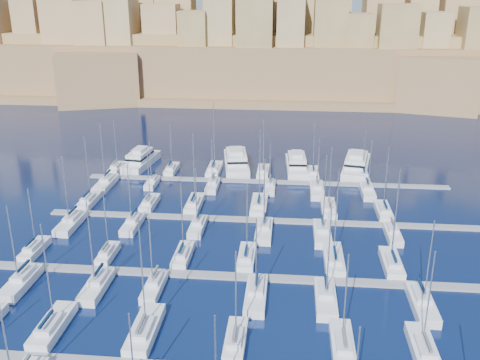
# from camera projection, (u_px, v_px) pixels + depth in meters

# --- Properties ---
(ground) EXTENTS (600.00, 600.00, 0.00)m
(ground) POSITION_uv_depth(u_px,v_px,m) (256.00, 244.00, 95.26)
(ground) COLOR black
(ground) RESTS_ON ground
(pontoon_mid_near) EXTENTS (84.00, 2.00, 0.40)m
(pontoon_mid_near) POSITION_uv_depth(u_px,v_px,m) (251.00, 277.00, 83.96)
(pontoon_mid_near) COLOR slate
(pontoon_mid_near) RESTS_ON ground
(pontoon_mid_far) EXTENTS (84.00, 2.00, 0.40)m
(pontoon_mid_far) POSITION_uv_depth(u_px,v_px,m) (259.00, 220.00, 104.55)
(pontoon_mid_far) COLOR slate
(pontoon_mid_far) RESTS_ON ground
(pontoon_far) EXTENTS (84.00, 2.00, 0.40)m
(pontoon_far) POSITION_uv_depth(u_px,v_px,m) (265.00, 182.00, 125.14)
(pontoon_far) COLOR slate
(pontoon_far) RESTS_ON ground
(sailboat_1) EXTENTS (3.00, 10.00, 15.66)m
(sailboat_1) POSITION_uv_depth(u_px,v_px,m) (52.00, 326.00, 70.92)
(sailboat_1) COLOR silver
(sailboat_1) RESTS_ON ground
(sailboat_2) EXTENTS (3.18, 10.59, 17.00)m
(sailboat_2) POSITION_uv_depth(u_px,v_px,m) (145.00, 330.00, 70.08)
(sailboat_2) COLOR silver
(sailboat_2) RESTS_ON ground
(sailboat_3) EXTENTS (2.59, 8.62, 13.53)m
(sailboat_3) POSITION_uv_depth(u_px,v_px,m) (236.00, 340.00, 68.11)
(sailboat_3) COLOR silver
(sailboat_3) RESTS_ON ground
(sailboat_4) EXTENTS (2.81, 9.37, 13.52)m
(sailboat_4) POSITION_uv_depth(u_px,v_px,m) (342.00, 345.00, 67.25)
(sailboat_4) COLOR silver
(sailboat_4) RESTS_ON ground
(sailboat_5) EXTENTS (2.87, 9.56, 14.38)m
(sailboat_5) POSITION_uv_depth(u_px,v_px,m) (423.00, 349.00, 66.45)
(sailboat_5) COLOR silver
(sailboat_5) RESTS_ON ground
(sailboat_12) EXTENTS (2.46, 8.22, 12.00)m
(sailboat_12) POSITION_uv_depth(u_px,v_px,m) (35.00, 249.00, 91.82)
(sailboat_12) COLOR silver
(sailboat_12) RESTS_ON ground
(sailboat_13) EXTENTS (2.21, 7.38, 11.62)m
(sailboat_13) POSITION_uv_depth(u_px,v_px,m) (108.00, 254.00, 90.27)
(sailboat_13) COLOR silver
(sailboat_13) RESTS_ON ground
(sailboat_14) EXTENTS (2.59, 8.63, 13.75)m
(sailboat_14) POSITION_uv_depth(u_px,v_px,m) (183.00, 255.00, 89.70)
(sailboat_14) COLOR silver
(sailboat_14) RESTS_ON ground
(sailboat_15) EXTENTS (2.73, 9.11, 13.97)m
(sailboat_15) POSITION_uv_depth(u_px,v_px,m) (247.00, 257.00, 88.96)
(sailboat_15) COLOR silver
(sailboat_15) RESTS_ON ground
(sailboat_16) EXTENTS (3.13, 10.44, 16.71)m
(sailboat_16) POSITION_uv_depth(u_px,v_px,m) (334.00, 259.00, 88.28)
(sailboat_16) COLOR silver
(sailboat_16) RESTS_ON ground
(sailboat_17) EXTENTS (2.89, 9.63, 14.84)m
(sailboat_17) POSITION_uv_depth(u_px,v_px,m) (392.00, 263.00, 87.08)
(sailboat_17) COLOR silver
(sailboat_17) RESTS_ON ground
(sailboat_18) EXTENTS (2.91, 9.70, 13.96)m
(sailboat_18) POSITION_uv_depth(u_px,v_px,m) (21.00, 282.00, 81.51)
(sailboat_18) COLOR silver
(sailboat_18) RESTS_ON ground
(sailboat_19) EXTENTS (2.85, 9.50, 15.33)m
(sailboat_19) POSITION_uv_depth(u_px,v_px,m) (97.00, 286.00, 80.54)
(sailboat_19) COLOR silver
(sailboat_19) RESTS_ON ground
(sailboat_20) EXTENTS (2.47, 8.22, 12.62)m
(sailboat_20) POSITION_uv_depth(u_px,v_px,m) (154.00, 287.00, 80.36)
(sailboat_20) COLOR silver
(sailboat_20) RESTS_ON ground
(sailboat_21) EXTENTS (3.00, 10.01, 13.52)m
(sailboat_21) POSITION_uv_depth(u_px,v_px,m) (256.00, 295.00, 78.16)
(sailboat_21) COLOR silver
(sailboat_21) RESTS_ON ground
(sailboat_22) EXTENTS (2.98, 9.92, 15.70)m
(sailboat_22) POSITION_uv_depth(u_px,v_px,m) (326.00, 298.00, 77.29)
(sailboat_22) COLOR silver
(sailboat_22) RESTS_ON ground
(sailboat_23) EXTENTS (3.01, 10.04, 14.24)m
(sailboat_23) POSITION_uv_depth(u_px,v_px,m) (422.00, 303.00, 76.03)
(sailboat_23) COLOR silver
(sailboat_23) RESTS_ON ground
(sailboat_24) EXTENTS (2.73, 9.10, 14.91)m
(sailboat_24) POSITION_uv_depth(u_px,v_px,m) (89.00, 200.00, 112.68)
(sailboat_24) COLOR silver
(sailboat_24) RESTS_ON ground
(sailboat_25) EXTENTS (2.57, 8.57, 12.89)m
(sailboat_25) POSITION_uv_depth(u_px,v_px,m) (150.00, 203.00, 111.28)
(sailboat_25) COLOR silver
(sailboat_25) RESTS_ON ground
(sailboat_26) EXTENTS (2.90, 9.68, 16.02)m
(sailboat_26) POSITION_uv_depth(u_px,v_px,m) (194.00, 204.00, 110.94)
(sailboat_26) COLOR silver
(sailboat_26) RESTS_ON ground
(sailboat_27) EXTENTS (3.19, 10.63, 16.92)m
(sailboat_27) POSITION_uv_depth(u_px,v_px,m) (259.00, 205.00, 110.18)
(sailboat_27) COLOR silver
(sailboat_27) RESTS_ON ground
(sailboat_28) EXTENTS (2.90, 9.68, 13.86)m
(sailboat_28) POSITION_uv_depth(u_px,v_px,m) (328.00, 209.00, 108.49)
(sailboat_28) COLOR silver
(sailboat_28) RESTS_ON ground
(sailboat_29) EXTENTS (2.77, 9.22, 14.43)m
(sailboat_29) POSITION_uv_depth(u_px,v_px,m) (383.00, 211.00, 107.31)
(sailboat_29) COLOR silver
(sailboat_29) RESTS_ON ground
(sailboat_30) EXTENTS (3.02, 10.07, 14.57)m
(sailboat_30) POSITION_uv_depth(u_px,v_px,m) (71.00, 223.00, 102.01)
(sailboat_30) COLOR silver
(sailboat_30) RESTS_ON ground
(sailboat_31) EXTENTS (2.64, 8.80, 13.59)m
(sailboat_31) POSITION_uv_depth(u_px,v_px,m) (133.00, 224.00, 101.54)
(sailboat_31) COLOR silver
(sailboat_31) RESTS_ON ground
(sailboat_32) EXTENTS (2.55, 8.49, 12.86)m
(sailboat_32) POSITION_uv_depth(u_px,v_px,m) (198.00, 226.00, 100.57)
(sailboat_32) COLOR silver
(sailboat_32) RESTS_ON ground
(sailboat_33) EXTENTS (2.95, 9.82, 15.14)m
(sailboat_33) POSITION_uv_depth(u_px,v_px,m) (264.00, 230.00, 98.83)
(sailboat_33) COLOR silver
(sailboat_33) RESTS_ON ground
(sailboat_34) EXTENTS (3.07, 10.23, 16.24)m
(sailboat_34) POSITION_uv_depth(u_px,v_px,m) (322.00, 233.00, 97.69)
(sailboat_34) COLOR silver
(sailboat_34) RESTS_ON ground
(sailboat_35) EXTENTS (2.48, 8.27, 13.71)m
(sailboat_35) POSITION_uv_depth(u_px,v_px,m) (393.00, 234.00, 97.45)
(sailboat_35) COLOR silver
(sailboat_35) RESTS_ON ground
(sailboat_36) EXTENTS (2.39, 7.96, 13.23)m
(sailboat_36) POSITION_uv_depth(u_px,v_px,m) (117.00, 168.00, 132.83)
(sailboat_36) COLOR silver
(sailboat_36) RESTS_ON ground
(sailboat_37) EXTENTS (2.55, 8.50, 12.31)m
(sailboat_37) POSITION_uv_depth(u_px,v_px,m) (171.00, 169.00, 131.85)
(sailboat_37) COLOR silver
(sailboat_37) RESTS_ON ground
(sailboat_38) EXTENTS (3.08, 10.25, 17.52)m
(sailboat_38) POSITION_uv_depth(u_px,v_px,m) (214.00, 169.00, 131.70)
(sailboat_38) COLOR silver
(sailboat_38) RESTS_ON ground
(sailboat_39) EXTENTS (2.72, 9.08, 13.92)m
(sailboat_39) POSITION_uv_depth(u_px,v_px,m) (263.00, 172.00, 130.10)
(sailboat_39) COLOR silver
(sailboat_39) RESTS_ON ground
(sailboat_40) EXTENTS (2.68, 8.94, 13.57)m
(sailboat_40) POSITION_uv_depth(u_px,v_px,m) (313.00, 173.00, 128.96)
(sailboat_40) COLOR silver
(sailboat_40) RESTS_ON ground
(sailboat_41) EXTENTS (2.43, 8.09, 13.11)m
(sailboat_41) POSITION_uv_depth(u_px,v_px,m) (363.00, 176.00, 127.52)
(sailboat_41) COLOR silver
(sailboat_41) RESTS_ON ground
(sailboat_42) EXTENTS (3.08, 10.25, 15.24)m
(sailboat_42) POSITION_uv_depth(u_px,v_px,m) (106.00, 183.00, 122.56)
(sailboat_42) COLOR silver
(sailboat_42) RESTS_ON ground
(sailboat_43) EXTENTS (2.16, 7.20, 11.00)m
(sailboat_43) POSITION_uv_depth(u_px,v_px,m) (152.00, 183.00, 123.05)
(sailboat_43) COLOR silver
(sailboat_43) RESTS_ON ground
(sailboat_44) EXTENTS (2.47, 8.25, 12.02)m
(sailboat_44) POSITION_uv_depth(u_px,v_px,m) (213.00, 185.00, 121.30)
(sailboat_44) COLOR silver
(sailboat_44) RESTS_ON ground
(sailboat_45) EXTENTS (2.40, 8.01, 11.73)m
(sailboat_45) POSITION_uv_depth(u_px,v_px,m) (270.00, 187.00, 120.26)
(sailboat_45) COLOR silver
(sailboat_45) RESTS_ON ground
(sailboat_46) EXTENTS (2.95, 9.83, 12.97)m
(sailboat_46) POSITION_uv_depth(u_px,v_px,m) (317.00, 190.00, 118.47)
(sailboat_46) COLOR silver
(sailboat_46) RESTS_ON ground
(sailboat_47) EXTENTS (2.73, 9.11, 12.80)m
(sailboat_47) POSITION_uv_depth(u_px,v_px,m) (367.00, 191.00, 117.83)
(sailboat_47) COLOR silver
(sailboat_47) RESTS_ON ground
(motor_yacht_a) EXTENTS (6.56, 16.36, 5.25)m
(motor_yacht_a) POSITION_uv_depth(u_px,v_px,m) (141.00, 160.00, 136.05)
(motor_yacht_a) COLOR silver
(motor_yacht_a) RESTS_ON ground
(motor_yacht_b) EXTENTS (8.48, 19.62, 5.25)m
(motor_yacht_b) POSITION_uv_depth(u_px,v_px,m) (236.00, 161.00, 135.25)
(motor_yacht_b) COLOR silver
(motor_yacht_b) RESTS_ON ground
(motor_yacht_c) EXTENTS (5.69, 16.33, 5.25)m
(motor_yacht_c) POSITION_uv_depth(u_px,v_px,m) (296.00, 164.00, 132.60)
(motor_yacht_c) COLOR silver
(motor_yacht_c) RESTS_ON ground
(motor_yacht_d) EXTENTS (9.16, 19.69, 5.25)m
(motor_yacht_d) POSITION_uv_depth(u_px,v_px,m) (356.00, 164.00, 132.58)
(motor_yacht_d) COLOR silver
(motor_yacht_d) RESTS_ON ground
(fortified_city) EXTENTS (460.00, 108.95, 59.52)m
(fortified_city) POSITION_uv_depth(u_px,v_px,m) (279.00, 55.00, 235.55)
(fortified_city) COLOR brown
(fortified_city) RESTS_ON ground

